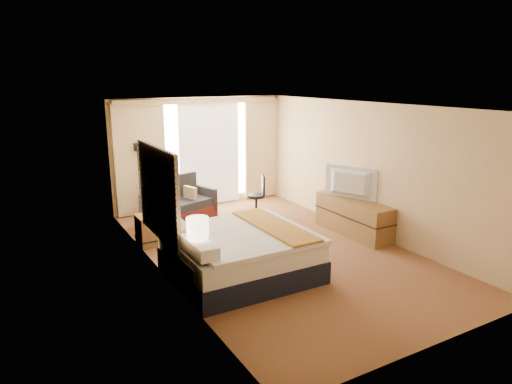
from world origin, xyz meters
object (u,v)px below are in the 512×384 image
lamp_left (198,228)px  bed (240,253)px  nightstand_left (202,280)px  television (349,183)px  floor_lamp (138,165)px  media_dresser (353,217)px  desk_chair (258,197)px  lamp_right (151,192)px  nightstand_right (150,230)px  loveseat (178,206)px

lamp_left → bed: bearing=25.0°
nightstand_left → television: 3.91m
floor_lamp → media_dresser: bearing=-44.5°
desk_chair → lamp_right: size_ratio=1.56×
nightstand_right → loveseat: bearing=49.5°
desk_chair → television: 2.25m
lamp_right → bed: bearing=-69.7°
desk_chair → lamp_left: size_ratio=1.40×
floor_lamp → desk_chair: (2.36, -1.22, -0.76)m
media_dresser → television: 0.68m
nightstand_right → floor_lamp: bearing=79.4°
loveseat → floor_lamp: floor_lamp is taller
bed → floor_lamp: floor_lamp is taller
media_dresser → floor_lamp: floor_lamp is taller
nightstand_left → television: television is taller
television → lamp_right: bearing=46.0°
bed → nightstand_right: bearing=111.1°
media_dresser → desk_chair: size_ratio=1.97×
lamp_left → television: television is taller
loveseat → floor_lamp: bearing=115.1°
floor_lamp → bed: bearing=-83.3°
media_dresser → lamp_left: lamp_left is taller
floor_lamp → nightstand_left: bearing=-94.5°
nightstand_right → nightstand_left: bearing=-90.0°
nightstand_left → desk_chair: 4.14m
nightstand_right → desk_chair: bearing=13.0°
nightstand_left → lamp_left: lamp_left is taller
television → loveseat: bearing=22.9°
media_dresser → lamp_right: (-3.65, 1.41, 0.65)m
nightstand_left → bed: bed is taller
bed → desk_chair: size_ratio=2.29×
lamp_left → television: bearing=17.7°
desk_chair → television: bearing=-39.4°
desk_chair → nightstand_left: bearing=-106.1°
nightstand_left → media_dresser: 3.85m
nightstand_left → lamp_right: (0.05, 2.46, 0.73)m
bed → desk_chair: (1.90, 2.73, 0.03)m
television → floor_lamp: bearing=21.9°
floor_lamp → television: bearing=-43.8°
floor_lamp → lamp_left: bearing=-95.1°
lamp_right → media_dresser: bearing=-21.2°
nightstand_right → lamp_right: bearing=-37.6°
lamp_left → lamp_right: lamp_left is taller
lamp_left → nightstand_left: bearing=-5.1°
nightstand_right → bed: 2.25m
nightstand_left → floor_lamp: 4.45m
television → desk_chair: bearing=1.5°
nightstand_left → television: bearing=17.9°
media_dresser → bed: (-2.89, -0.65, 0.02)m
bed → nightstand_left: bearing=-153.7°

